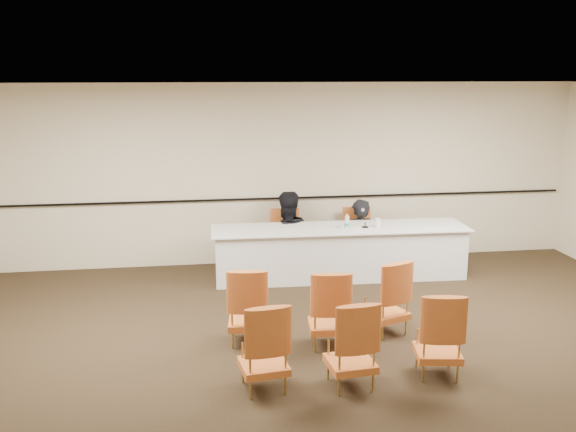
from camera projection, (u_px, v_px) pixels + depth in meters
The scene contains 20 objects.
floor at pixel (334, 363), 7.14m from camera, with size 10.00×10.00×0.00m, color black.
ceiling at pixel (339, 89), 6.48m from camera, with size 10.00×10.00×0.00m, color silver.
wall_back at pixel (284, 174), 10.67m from camera, with size 10.00×0.04×3.00m, color beige.
wall_rail at pixel (284, 198), 10.72m from camera, with size 9.80×0.04×0.03m, color black.
panel_table at pixel (340, 252), 10.06m from camera, with size 3.99×0.92×0.80m, color silver, non-canonical shape.
panelist_main at pixel (358, 247), 10.69m from camera, with size 0.59×0.39×1.63m, color black.
panelist_main_chair at pixel (359, 237), 10.65m from camera, with size 0.50×0.50×0.95m, color #CB4724, non-canonical shape.
panelist_second at pixel (286, 244), 10.53m from camera, with size 0.85×0.67×1.76m, color black.
panelist_second_chair at pixel (286, 240), 10.52m from camera, with size 0.50×0.50×0.95m, color #CB4724, non-canonical shape.
papers at pixel (361, 228), 9.92m from camera, with size 0.30×0.22×0.00m, color white.
microphone at pixel (365, 219), 9.91m from camera, with size 0.10×0.20×0.28m, color black, non-canonical shape.
water_bottle at pixel (347, 221), 9.87m from camera, with size 0.07×0.07×0.23m, color teal, non-canonical shape.
drinking_glass at pixel (342, 225), 9.90m from camera, with size 0.06×0.06×0.10m, color silver.
coffee_cup at pixel (378, 223), 9.95m from camera, with size 0.09×0.09×0.14m, color white.
aud_chair_front_left at pixel (248, 305), 7.59m from camera, with size 0.50×0.50×0.95m, color #CB4724, non-canonical shape.
aud_chair_front_mid at pixel (329, 308), 7.49m from camera, with size 0.50×0.50×0.95m, color #CB4724, non-canonical shape.
aud_chair_front_right at pixel (386, 296), 7.87m from camera, with size 0.50×0.50×0.95m, color #CB4724, non-canonical shape.
aud_chair_back_left at pixel (263, 345), 6.47m from camera, with size 0.50×0.50×0.95m, color #CB4724, non-canonical shape.
aud_chair_back_mid at pixel (351, 343), 6.53m from camera, with size 0.50×0.50×0.95m, color #CB4724, non-canonical shape.
aud_chair_back_right at pixel (438, 333), 6.77m from camera, with size 0.50×0.50×0.95m, color #CB4724, non-canonical shape.
Camera 1 is at (-1.49, -6.45, 3.18)m, focal length 40.00 mm.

